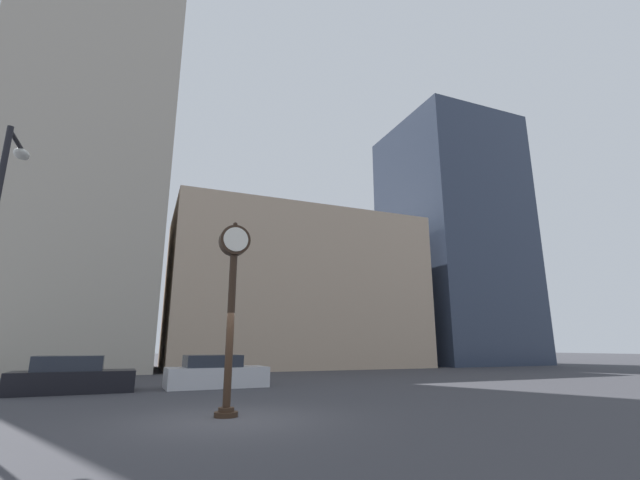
% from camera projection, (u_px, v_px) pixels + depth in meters
% --- Properties ---
extents(ground_plane, '(200.00, 200.00, 0.00)m').
position_uv_depth(ground_plane, '(228.00, 420.00, 9.99)').
color(ground_plane, '#38383D').
extents(building_tall_tower, '(11.08, 12.00, 39.91)m').
position_uv_depth(building_tall_tower, '(100.00, 109.00, 33.90)').
color(building_tall_tower, '#ADA393').
rests_on(building_tall_tower, ground_plane).
extents(building_storefront_row, '(20.17, 12.00, 12.28)m').
position_uv_depth(building_storefront_row, '(292.00, 292.00, 36.55)').
color(building_storefront_row, tan).
rests_on(building_storefront_row, ground_plane).
extents(building_glass_modern, '(11.30, 12.00, 24.67)m').
position_uv_depth(building_glass_modern, '(452.00, 241.00, 44.43)').
color(building_glass_modern, '#2D384C').
rests_on(building_glass_modern, ground_plane).
extents(street_clock, '(0.79, 0.58, 4.93)m').
position_uv_depth(street_clock, '(232.00, 288.00, 11.13)').
color(street_clock, black).
rests_on(street_clock, ground_plane).
extents(car_black, '(4.22, 1.90, 1.33)m').
position_uv_depth(car_black, '(72.00, 377.00, 15.77)').
color(car_black, black).
rests_on(car_black, ground_plane).
extents(car_silver, '(4.18, 2.02, 1.31)m').
position_uv_depth(car_silver, '(216.00, 373.00, 17.91)').
color(car_silver, '#BCBCC1').
rests_on(car_silver, ground_plane).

